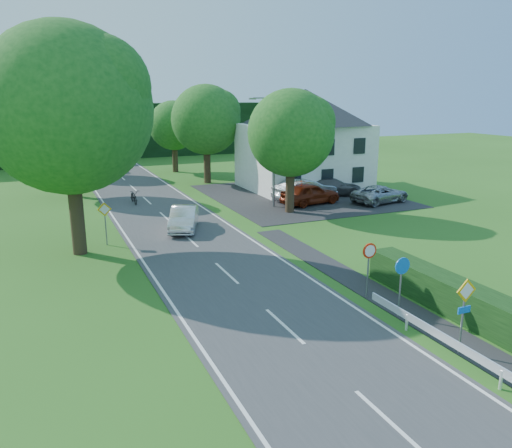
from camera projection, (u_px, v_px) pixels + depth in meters
name	position (u px, v px, depth m)	size (l,w,h in m)	color
road	(213.00, 261.00, 25.12)	(7.00, 80.00, 0.04)	#3B3B3E
parking_pad	(299.00, 196.00, 41.30)	(14.00, 16.00, 0.04)	#252528
line_edge_left	(148.00, 269.00, 23.85)	(0.12, 80.00, 0.01)	white
line_edge_right	(271.00, 252.00, 26.37)	(0.12, 80.00, 0.01)	white
line_centre	(213.00, 260.00, 25.11)	(0.12, 80.00, 0.01)	white
tree_main	(70.00, 142.00, 24.87)	(9.40, 9.40, 11.64)	#185119
tree_left_far	(71.00, 144.00, 39.83)	(7.00, 7.00, 8.58)	#185119
tree_right_far	(206.00, 134.00, 46.19)	(7.40, 7.40, 9.09)	#185119
tree_left_back	(68.00, 136.00, 50.72)	(6.60, 6.60, 8.07)	#185119
tree_right_back	(174.00, 137.00, 53.09)	(6.20, 6.20, 7.56)	#185119
tree_right_mid	(291.00, 152.00, 34.43)	(7.00, 7.00, 8.58)	#185119
treeline_right	(159.00, 129.00, 68.12)	(30.00, 5.00, 7.00)	black
house_white	(304.00, 138.00, 43.63)	(10.60, 8.40, 8.60)	silver
streetlight	(272.00, 147.00, 35.99)	(2.03, 0.18, 8.00)	slate
sign_priority_right	(465.00, 302.00, 15.68)	(0.78, 0.09, 2.59)	slate
sign_roundabout	(401.00, 275.00, 18.37)	(0.64, 0.08, 2.37)	slate
sign_speed_limit	(369.00, 257.00, 20.12)	(0.64, 0.11, 2.37)	slate
sign_priority_left	(105.00, 215.00, 27.36)	(0.78, 0.09, 2.44)	slate
moving_car	(184.00, 218.00, 30.65)	(1.52, 4.35, 1.43)	silver
motorcycle	(134.00, 197.00, 38.11)	(0.70, 2.01, 1.06)	black
parked_car_red	(310.00, 194.00, 37.77)	(1.91, 4.74, 1.62)	#651D0B
parked_car_silver_a	(305.00, 190.00, 39.07)	(1.82, 5.22, 1.72)	silver
parked_car_grey	(333.00, 187.00, 41.23)	(1.99, 4.89, 1.42)	#515156
parked_car_silver_b	(380.00, 194.00, 38.38)	(2.23, 4.83, 1.34)	#A2A3A9
parasol	(301.00, 193.00, 37.27)	(2.12, 2.16, 1.95)	#B3290E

